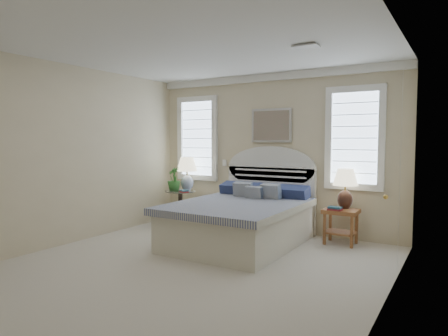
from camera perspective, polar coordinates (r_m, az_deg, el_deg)
floor at (r=5.04m, az=-5.46°, el=-14.15°), size 4.50×5.00×0.01m
ceiling at (r=4.92m, az=-5.68°, el=17.27°), size 4.50×5.00×0.01m
wall_back at (r=6.96m, az=6.85°, el=2.17°), size 4.50×0.02×2.70m
wall_left at (r=6.40m, az=-21.94°, el=1.75°), size 0.02×5.00×2.70m
wall_right at (r=3.89m, az=22.03°, el=0.49°), size 0.02×5.00×2.70m
crown_molding at (r=7.00m, az=6.80°, el=12.78°), size 4.50×0.08×0.12m
hvac_vent at (r=5.05m, az=11.63°, el=16.63°), size 0.30×0.20×0.02m
switch_plate at (r=7.40m, az=0.07°, el=0.76°), size 0.08×0.01×0.12m
window_left at (r=7.71m, az=-3.78°, el=4.23°), size 0.90×0.06×1.60m
window_right at (r=6.48m, az=18.17°, el=4.08°), size 0.90×0.06×1.60m
painting at (r=6.92m, az=6.75°, el=6.05°), size 0.74×0.04×0.58m
closet_door at (r=5.09m, az=23.92°, el=-0.50°), size 0.02×1.80×2.40m
bed at (r=6.14m, az=2.73°, el=-7.12°), size 1.72×2.28×1.47m
side_table_left at (r=7.51m, az=-6.25°, el=-5.08°), size 0.56×0.56×0.63m
nightstand_right at (r=6.30m, az=16.35°, el=-6.99°), size 0.50×0.40×0.53m
floor_pot at (r=7.43m, az=-6.42°, el=-6.86°), size 0.50×0.50×0.35m
lamp_left at (r=7.49m, az=-5.30°, el=-0.29°), size 0.48×0.48×0.62m
lamp_right at (r=6.33m, az=16.94°, el=-2.21°), size 0.45×0.45×0.61m
potted_plant at (r=7.45m, az=-7.17°, el=-1.56°), size 0.32×0.32×0.44m
books_left at (r=7.21m, az=-5.74°, el=-3.32°), size 0.20×0.18×0.05m
books_right at (r=6.16m, az=15.56°, el=-5.60°), size 0.21×0.16×0.05m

